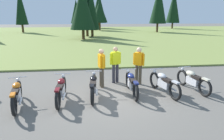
% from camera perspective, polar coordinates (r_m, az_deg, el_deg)
% --- Properties ---
extents(ground_plane, '(140.00, 140.00, 0.00)m').
position_cam_1_polar(ground_plane, '(7.86, 0.52, -7.48)').
color(ground_plane, '#605B54').
extents(grass_moorland, '(80.00, 44.00, 0.10)m').
position_cam_1_polar(grass_moorland, '(33.50, -5.19, 9.88)').
color(grass_moorland, olive).
rests_on(grass_moorland, ground).
extents(forest_treeline, '(40.44, 26.82, 8.79)m').
position_cam_1_polar(forest_treeline, '(38.56, -7.39, 17.18)').
color(forest_treeline, '#47331E').
rests_on(forest_treeline, ground).
extents(motorcycle_orange, '(0.70, 2.08, 0.88)m').
position_cam_1_polar(motorcycle_orange, '(7.64, -25.18, -6.14)').
color(motorcycle_orange, black).
rests_on(motorcycle_orange, ground).
extents(motorcycle_maroon, '(0.62, 2.10, 0.88)m').
position_cam_1_polar(motorcycle_maroon, '(7.57, -14.10, -5.31)').
color(motorcycle_maroon, black).
rests_on(motorcycle_maroon, ground).
extents(motorcycle_black, '(0.62, 2.10, 0.88)m').
position_cam_1_polar(motorcycle_black, '(7.73, -5.24, -4.47)').
color(motorcycle_black, black).
rests_on(motorcycle_black, ground).
extents(motorcycle_navy, '(0.62, 2.10, 0.88)m').
position_cam_1_polar(motorcycle_navy, '(8.04, 5.53, -3.70)').
color(motorcycle_navy, black).
rests_on(motorcycle_navy, ground).
extents(motorcycle_silver, '(0.75, 2.07, 0.88)m').
position_cam_1_polar(motorcycle_silver, '(8.29, 14.37, -3.54)').
color(motorcycle_silver, black).
rests_on(motorcycle_silver, ground).
extents(motorcycle_cream, '(0.70, 2.08, 0.88)m').
position_cam_1_polar(motorcycle_cream, '(9.01, 21.70, -2.65)').
color(motorcycle_cream, black).
rests_on(motorcycle_cream, ground).
extents(rider_with_back_turned, '(0.30, 0.54, 1.67)m').
position_cam_1_polar(rider_with_back_turned, '(8.64, -2.95, 1.21)').
color(rider_with_back_turned, '#4C4233').
rests_on(rider_with_back_turned, ground).
extents(rider_near_row_end, '(0.52, 0.33, 1.67)m').
position_cam_1_polar(rider_near_row_end, '(9.22, 0.96, 2.10)').
color(rider_near_row_end, '#2D2D38').
rests_on(rider_near_row_end, ground).
extents(rider_checking_bike, '(0.43, 0.40, 1.67)m').
position_cam_1_polar(rider_checking_bike, '(9.11, 7.49, 1.82)').
color(rider_checking_bike, '#4C4233').
rests_on(rider_checking_bike, ground).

